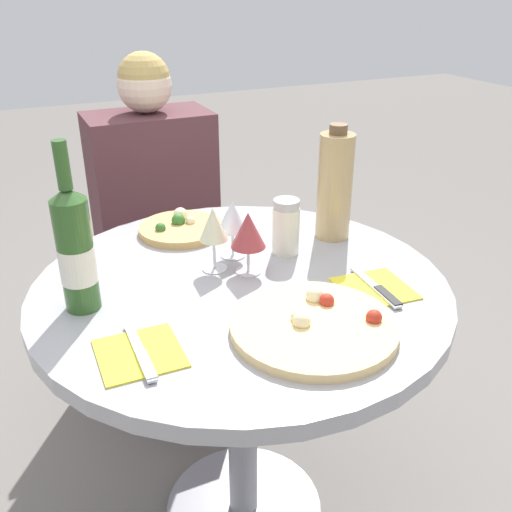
{
  "coord_description": "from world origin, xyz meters",
  "views": [
    {
      "loc": [
        -0.44,
        -1.04,
        1.36
      ],
      "look_at": [
        0.0,
        -0.08,
        0.84
      ],
      "focal_mm": 40.0,
      "sensor_mm": 36.0,
      "label": 1
    }
  ],
  "objects": [
    {
      "name": "sugar_shaker",
      "position": [
        0.16,
        0.09,
        0.81
      ],
      "size": [
        0.07,
        0.07,
        0.14
      ],
      "color": "silver",
      "rests_on": "dining_table"
    },
    {
      "name": "dining_table",
      "position": [
        0.0,
        0.0,
        0.61
      ],
      "size": [
        0.94,
        0.94,
        0.74
      ],
      "color": "gray",
      "rests_on": "ground_plane"
    },
    {
      "name": "tall_carafe",
      "position": [
        0.32,
        0.13,
        0.88
      ],
      "size": [
        0.09,
        0.09,
        0.3
      ],
      "color": "tan",
      "rests_on": "dining_table"
    },
    {
      "name": "place_setting_right",
      "position": [
        0.25,
        -0.16,
        0.74
      ],
      "size": [
        0.16,
        0.19,
        0.01
      ],
      "color": "yellow",
      "rests_on": "dining_table"
    },
    {
      "name": "ground_plane",
      "position": [
        0.0,
        0.0,
        0.0
      ],
      "size": [
        12.0,
        12.0,
        0.0
      ],
      "primitive_type": "plane",
      "color": "slate",
      "rests_on": "ground"
    },
    {
      "name": "chair_behind_diner",
      "position": [
        0.01,
        0.84,
        0.42
      ],
      "size": [
        0.38,
        0.38,
        0.86
      ],
      "rotation": [
        0.0,
        0.0,
        3.14
      ],
      "color": "slate",
      "rests_on": "ground_plane"
    },
    {
      "name": "pizza_small_far",
      "position": [
        -0.04,
        0.32,
        0.75
      ],
      "size": [
        0.23,
        0.23,
        0.05
      ],
      "color": "tan",
      "rests_on": "dining_table"
    },
    {
      "name": "wine_glass_back_right",
      "position": [
        0.04,
        0.13,
        0.84
      ],
      "size": [
        0.07,
        0.07,
        0.14
      ],
      "color": "silver",
      "rests_on": "dining_table"
    },
    {
      "name": "pizza_large",
      "position": [
        0.05,
        -0.24,
        0.75
      ],
      "size": [
        0.33,
        0.33,
        0.05
      ],
      "color": "#E5C17F",
      "rests_on": "dining_table"
    },
    {
      "name": "seated_diner",
      "position": [
        0.01,
        0.69,
        0.5
      ],
      "size": [
        0.4,
        0.47,
        1.16
      ],
      "rotation": [
        0.0,
        0.0,
        3.14
      ],
      "color": "#512D33",
      "rests_on": "ground_plane"
    },
    {
      "name": "wine_bottle",
      "position": [
        -0.34,
        0.04,
        0.87
      ],
      "size": [
        0.07,
        0.07,
        0.35
      ],
      "color": "#2D5623",
      "rests_on": "dining_table"
    },
    {
      "name": "wine_glass_front_right",
      "position": [
        0.04,
        0.04,
        0.85
      ],
      "size": [
        0.08,
        0.08,
        0.15
      ],
      "color": "silver",
      "rests_on": "dining_table"
    },
    {
      "name": "place_setting_left",
      "position": [
        -0.28,
        -0.18,
        0.74
      ],
      "size": [
        0.15,
        0.19,
        0.01
      ],
      "color": "yellow",
      "rests_on": "dining_table"
    },
    {
      "name": "wine_glass_center",
      "position": [
        -0.03,
        0.08,
        0.85
      ],
      "size": [
        0.07,
        0.07,
        0.15
      ],
      "color": "silver",
      "rests_on": "dining_table"
    }
  ]
}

